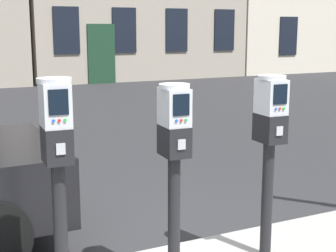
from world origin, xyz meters
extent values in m
cylinder|color=black|center=(-0.80, -0.32, 0.63)|extent=(0.09, 0.09, 0.98)
cube|color=black|center=(-0.80, -0.32, 1.24)|extent=(0.18, 0.25, 0.23)
cube|color=#A5A8AD|center=(-0.80, -0.45, 1.24)|extent=(0.06, 0.01, 0.07)
cube|color=#B7BABF|center=(-0.80, -0.32, 1.49)|extent=(0.18, 0.24, 0.28)
cube|color=black|center=(-0.80, -0.44, 1.52)|extent=(0.12, 0.01, 0.16)
cylinder|color=blue|center=(-0.84, -0.44, 1.41)|extent=(0.02, 0.01, 0.02)
cylinder|color=red|center=(-0.80, -0.44, 1.41)|extent=(0.02, 0.01, 0.02)
cylinder|color=green|center=(-0.77, -0.44, 1.41)|extent=(0.02, 0.01, 0.02)
cylinder|color=#B7BABF|center=(-0.80, -0.32, 1.64)|extent=(0.23, 0.23, 0.03)
cylinder|color=black|center=(0.03, -0.32, 0.61)|extent=(0.09, 0.09, 0.93)
cube|color=black|center=(0.03, -0.32, 1.18)|extent=(0.18, 0.25, 0.22)
cube|color=#A5A8AD|center=(0.03, -0.45, 1.18)|extent=(0.06, 0.01, 0.07)
cube|color=#B7BABF|center=(0.03, -0.32, 1.42)|extent=(0.18, 0.24, 0.26)
cube|color=black|center=(0.03, -0.44, 1.45)|extent=(0.12, 0.01, 0.15)
cylinder|color=blue|center=(-0.01, -0.44, 1.34)|extent=(0.02, 0.01, 0.02)
cylinder|color=red|center=(0.03, -0.44, 1.34)|extent=(0.02, 0.01, 0.02)
cylinder|color=green|center=(0.06, -0.44, 1.34)|extent=(0.02, 0.01, 0.02)
cylinder|color=#B7BABF|center=(0.03, -0.32, 1.56)|extent=(0.23, 0.23, 0.03)
cylinder|color=black|center=(0.86, -0.32, 0.61)|extent=(0.09, 0.09, 0.95)
cube|color=black|center=(0.86, -0.32, 1.20)|extent=(0.18, 0.25, 0.22)
cube|color=#A5A8AD|center=(0.85, -0.45, 1.20)|extent=(0.06, 0.01, 0.07)
cube|color=#B7BABF|center=(0.86, -0.32, 1.44)|extent=(0.18, 0.24, 0.27)
cube|color=black|center=(0.85, -0.44, 1.47)|extent=(0.12, 0.01, 0.15)
cylinder|color=blue|center=(0.82, -0.44, 1.37)|extent=(0.02, 0.01, 0.02)
cylinder|color=red|center=(0.85, -0.44, 1.37)|extent=(0.02, 0.01, 0.02)
cylinder|color=green|center=(0.89, -0.44, 1.37)|extent=(0.02, 0.01, 0.02)
cylinder|color=#B7BABF|center=(0.86, -0.32, 1.59)|extent=(0.23, 0.23, 0.03)
cube|color=black|center=(2.98, 13.80, 1.87)|extent=(0.90, 0.06, 1.60)
cube|color=black|center=(5.09, 13.80, 1.87)|extent=(0.90, 0.06, 1.60)
cube|color=black|center=(7.20, 13.80, 1.87)|extent=(0.90, 0.06, 1.60)
cube|color=black|center=(9.31, 13.80, 1.87)|extent=(0.90, 0.06, 1.60)
cube|color=#193823|center=(4.21, 13.80, 1.05)|extent=(1.00, 0.07, 2.10)
cube|color=black|center=(12.51, 13.80, 1.62)|extent=(0.90, 0.06, 1.60)
camera|label=1|loc=(-1.51, -3.40, 1.96)|focal=53.68mm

